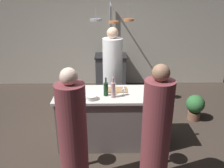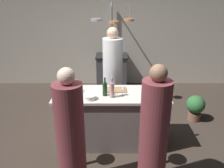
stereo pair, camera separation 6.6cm
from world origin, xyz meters
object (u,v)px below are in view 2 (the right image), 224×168
at_px(pepper_mill, 165,89).
at_px(wine_glass_near_right_guest, 124,89).
at_px(chef, 113,77).
at_px(wine_bottle_rose, 113,90).
at_px(wine_bottle_dark, 65,89).
at_px(cutting_board, 117,90).
at_px(wine_glass_by_chef, 79,85).
at_px(stove_range, 112,72).
at_px(bar_stool_left, 74,145).
at_px(guest_right, 154,135).
at_px(mixing_bowl_blue, 157,90).
at_px(guest_left, 71,138).
at_px(bar_stool_right, 152,145).
at_px(mixing_bowl_wooden, 157,96).
at_px(wine_bottle_red, 106,89).
at_px(potted_plant, 196,107).
at_px(mixing_bowl_ceramic, 91,97).

height_order(pepper_mill, wine_glass_near_right_guest, pepper_mill).
xyz_separation_m(chef, wine_bottle_rose, (-0.01, -1.11, 0.19)).
bearing_deg(wine_bottle_dark, pepper_mill, 0.97).
bearing_deg(wine_glass_near_right_guest, cutting_board, 116.40).
xyz_separation_m(chef, wine_glass_by_chef, (-0.54, -0.88, 0.17)).
distance_m(stove_range, cutting_board, 2.37).
relative_size(bar_stool_left, wine_glass_near_right_guest, 4.66).
height_order(bar_stool_left, pepper_mill, pepper_mill).
height_order(guest_right, mixing_bowl_blue, guest_right).
height_order(cutting_board, wine_glass_near_right_guest, wine_glass_near_right_guest).
bearing_deg(chef, guest_left, -104.51).
relative_size(guest_left, bar_stool_right, 2.42).
bearing_deg(guest_left, cutting_board, 63.24).
bearing_deg(stove_range, bar_stool_right, -79.41).
bearing_deg(mixing_bowl_wooden, guest_left, -144.71).
xyz_separation_m(chef, bar_stool_left, (-0.55, -1.58, -0.46)).
distance_m(guest_right, mixing_bowl_blue, 1.07).
bearing_deg(wine_bottle_red, mixing_bowl_blue, 9.89).
xyz_separation_m(wine_bottle_rose, wine_glass_by_chef, (-0.53, 0.22, -0.02)).
bearing_deg(bar_stool_right, wine_glass_near_right_guest, 125.41).
height_order(bar_stool_right, guest_right, guest_right).
distance_m(potted_plant, pepper_mill, 1.35).
bearing_deg(wine_bottle_dark, wine_glass_by_chef, 40.42).
relative_size(chef, wine_bottle_dark, 5.91).
bearing_deg(wine_glass_by_chef, bar_stool_left, -90.78).
xyz_separation_m(bar_stool_left, wine_bottle_red, (0.43, 0.54, 0.64)).
bearing_deg(wine_glass_by_chef, chef, 58.34).
xyz_separation_m(cutting_board, wine_bottle_rose, (-0.07, -0.27, 0.12)).
distance_m(chef, bar_stool_right, 1.74).
height_order(potted_plant, mixing_bowl_blue, mixing_bowl_blue).
distance_m(pepper_mill, mixing_bowl_wooden, 0.20).
bearing_deg(mixing_bowl_wooden, bar_stool_right, -102.87).
bearing_deg(potted_plant, bar_stool_right, -128.59).
bearing_deg(mixing_bowl_wooden, wine_bottle_dark, 175.79).
bearing_deg(cutting_board, potted_plant, 21.17).
xyz_separation_m(wine_glass_by_chef, mixing_bowl_blue, (1.24, -0.01, -0.08)).
xyz_separation_m(potted_plant, mixing_bowl_wooden, (-0.98, -0.92, 0.64)).
distance_m(stove_range, pepper_mill, 2.70).
distance_m(stove_range, bar_stool_left, 3.12).
bearing_deg(mixing_bowl_ceramic, wine_glass_by_chef, 125.16).
bearing_deg(guest_right, mixing_bowl_wooden, 78.91).
height_order(cutting_board, wine_bottle_dark, wine_bottle_dark).
relative_size(chef, guest_left, 1.10).
height_order(wine_glass_near_right_guest, mixing_bowl_ceramic, wine_glass_near_right_guest).
relative_size(bar_stool_right, wine_bottle_red, 2.33).
bearing_deg(stove_range, mixing_bowl_ceramic, -96.72).
distance_m(cutting_board, wine_bottle_rose, 0.30).
distance_m(chef, mixing_bowl_blue, 1.14).
relative_size(stove_range, cutting_board, 2.78).
xyz_separation_m(cutting_board, wine_glass_near_right_guest, (0.10, -0.19, 0.10)).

